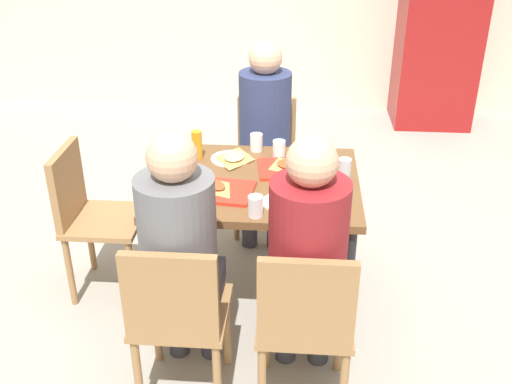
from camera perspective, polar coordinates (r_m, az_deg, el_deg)
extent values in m
cube|color=#9E998E|center=(3.47, 0.00, -9.72)|extent=(10.00, 10.00, 0.02)
cube|color=brown|center=(3.09, 0.00, 0.86)|extent=(1.06, 0.87, 0.04)
cylinder|color=black|center=(3.03, -9.52, -8.19)|extent=(0.06, 0.06, 0.68)
cylinder|color=black|center=(2.96, 8.61, -9.03)|extent=(0.06, 0.06, 0.68)
cylinder|color=black|center=(3.64, -6.91, -1.30)|extent=(0.06, 0.06, 0.68)
cylinder|color=black|center=(3.59, 7.94, -1.86)|extent=(0.06, 0.06, 0.68)
cube|color=#9E7247|center=(2.65, -7.07, -11.28)|extent=(0.40, 0.40, 0.03)
cube|color=#9E7247|center=(2.38, -8.19, -9.97)|extent=(0.38, 0.04, 0.40)
cylinder|color=#9E7247|center=(2.96, -9.50, -12.41)|extent=(0.04, 0.04, 0.43)
cylinder|color=#9E7247|center=(2.90, -2.78, -12.90)|extent=(0.04, 0.04, 0.43)
cylinder|color=#9E7247|center=(2.71, -11.16, -16.99)|extent=(0.04, 0.04, 0.43)
cylinder|color=#9E7247|center=(2.65, -3.70, -17.67)|extent=(0.04, 0.04, 0.43)
cube|color=#9E7247|center=(2.61, 4.65, -11.90)|extent=(0.40, 0.40, 0.03)
cube|color=#9E7247|center=(2.33, 4.83, -10.65)|extent=(0.38, 0.04, 0.40)
cylinder|color=#9E7247|center=(2.89, 1.03, -13.10)|extent=(0.04, 0.04, 0.43)
cylinder|color=#9E7247|center=(2.89, 7.95, -13.32)|extent=(0.04, 0.04, 0.43)
cube|color=#9E7247|center=(3.86, 0.84, 2.31)|extent=(0.40, 0.40, 0.03)
cube|color=#9E7247|center=(3.94, 1.03, 6.26)|extent=(0.38, 0.04, 0.40)
cylinder|color=#9E7247|center=(3.81, 3.21, -1.98)|extent=(0.04, 0.04, 0.43)
cylinder|color=#9E7247|center=(3.83, -1.89, -1.78)|extent=(0.04, 0.04, 0.43)
cylinder|color=#9E7247|center=(4.11, 3.34, 0.38)|extent=(0.04, 0.04, 0.43)
cylinder|color=#9E7247|center=(4.13, -1.39, 0.54)|extent=(0.04, 0.04, 0.43)
cube|color=#9E7247|center=(3.37, -14.20, -2.66)|extent=(0.40, 0.40, 0.03)
cube|color=#9E7247|center=(3.33, -17.56, 0.69)|extent=(0.04, 0.38, 0.40)
cylinder|color=#9E7247|center=(3.58, -10.39, -4.57)|extent=(0.04, 0.04, 0.43)
cylinder|color=#9E7247|center=(3.31, -11.78, -7.70)|extent=(0.04, 0.04, 0.43)
cylinder|color=#9E7247|center=(3.68, -15.54, -4.26)|extent=(0.04, 0.04, 0.43)
cylinder|color=#9E7247|center=(3.41, -17.32, -7.26)|extent=(0.04, 0.04, 0.43)
cylinder|color=#383842|center=(2.97, -7.54, -11.59)|extent=(0.10, 0.10, 0.46)
cylinder|color=#383842|center=(2.95, -4.42, -11.81)|extent=(0.10, 0.10, 0.46)
cube|color=#383842|center=(2.71, -6.64, -8.50)|extent=(0.32, 0.28, 0.10)
cylinder|color=slate|center=(2.45, -7.49, -4.16)|extent=(0.32, 0.32, 0.52)
sphere|color=#DBAD89|center=(2.28, -8.02, 3.31)|extent=(0.20, 0.20, 0.20)
cylinder|color=#383842|center=(2.92, 2.91, -12.18)|extent=(0.10, 0.10, 0.46)
cylinder|color=#383842|center=(2.92, 6.12, -12.28)|extent=(0.10, 0.10, 0.46)
cube|color=#383842|center=(2.67, 4.72, -9.04)|extent=(0.32, 0.28, 0.10)
cylinder|color=maroon|center=(2.40, 4.99, -4.69)|extent=(0.32, 0.32, 0.52)
sphere|color=#DBAD89|center=(2.23, 5.36, 2.90)|extent=(0.20, 0.20, 0.20)
cylinder|color=#383842|center=(3.75, 1.81, -2.18)|extent=(0.10, 0.10, 0.46)
cylinder|color=#383842|center=(3.76, -0.62, -2.09)|extent=(0.10, 0.10, 0.46)
cube|color=#383842|center=(3.71, 0.72, 2.36)|extent=(0.32, 0.28, 0.10)
cylinder|color=navy|center=(3.70, 0.86, 7.44)|extent=(0.32, 0.32, 0.52)
sphere|color=#DBAD89|center=(3.59, 0.90, 12.68)|extent=(0.20, 0.20, 0.20)
cube|color=red|center=(2.96, -3.80, 0.14)|extent=(0.39, 0.30, 0.02)
cube|color=red|center=(3.18, 3.50, 2.25)|extent=(0.39, 0.30, 0.02)
cylinder|color=white|center=(3.30, -2.43, 3.20)|extent=(0.22, 0.22, 0.01)
cylinder|color=white|center=(2.86, 2.80, -0.99)|extent=(0.22, 0.22, 0.01)
pyramid|color=tan|center=(2.97, -3.98, 0.58)|extent=(0.22, 0.24, 0.01)
ellipsoid|color=#B74723|center=(2.97, -3.99, 0.75)|extent=(0.16, 0.17, 0.01)
pyramid|color=tan|center=(3.19, 3.03, 2.57)|extent=(0.22, 0.22, 0.01)
ellipsoid|color=#B74723|center=(3.18, 3.04, 2.73)|extent=(0.15, 0.16, 0.01)
pyramid|color=tan|center=(3.29, -2.09, 3.31)|extent=(0.18, 0.23, 0.01)
ellipsoid|color=#D8C67F|center=(3.29, -2.09, 3.47)|extent=(0.12, 0.16, 0.01)
cylinder|color=white|center=(3.39, 0.03, 4.75)|extent=(0.07, 0.07, 0.10)
cylinder|color=white|center=(2.73, -0.04, -1.36)|extent=(0.07, 0.07, 0.10)
cylinder|color=white|center=(3.17, -7.56, 2.78)|extent=(0.07, 0.07, 0.10)
cylinder|color=white|center=(3.31, 2.21, 4.09)|extent=(0.07, 0.07, 0.10)
cylinder|color=#B7BCC6|center=(3.07, 8.42, 2.09)|extent=(0.07, 0.07, 0.12)
cylinder|color=orange|center=(3.30, -5.65, 4.49)|extent=(0.06, 0.06, 0.16)
sphere|color=silver|center=(3.10, -8.34, 2.11)|extent=(0.10, 0.10, 0.10)
cube|color=maroon|center=(5.84, 17.19, 15.26)|extent=(0.70, 0.60, 1.90)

